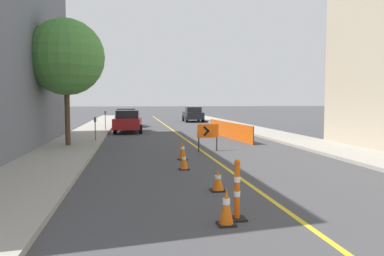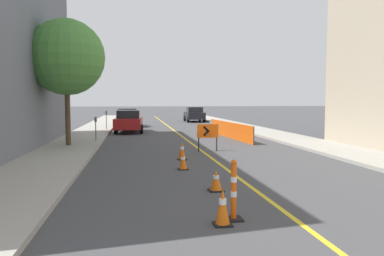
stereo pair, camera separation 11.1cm
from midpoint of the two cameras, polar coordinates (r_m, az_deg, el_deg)
name	(u,v)px [view 2 (the right image)]	position (r m, az deg, el deg)	size (l,w,h in m)	color
lane_stripe	(175,131)	(27.87, -2.53, -0.46)	(0.12, 55.34, 0.01)	gold
sidewalk_left	(92,131)	(27.85, -14.87, -0.47)	(2.63, 55.34, 0.13)	#9E998E
sidewalk_right	(252,129)	(29.14, 9.26, -0.18)	(2.63, 55.34, 0.13)	#9E998E
traffic_cone_second	(223,207)	(6.94, 5.16, -11.86)	(0.33, 0.33, 0.68)	black
traffic_cone_third	(216,180)	(9.46, 4.02, -7.96)	(0.37, 0.37, 0.54)	black
traffic_cone_fourth	(183,161)	(12.30, -1.12, -5.04)	(0.33, 0.33, 0.58)	black
traffic_cone_fifth	(182,151)	(14.34, -1.31, -3.47)	(0.35, 0.35, 0.70)	black
delineator_post_front	(234,194)	(7.21, 6.80, -9.96)	(0.33, 0.33, 1.15)	black
arrow_barricade_primary	(208,132)	(16.66, 2.60, -0.65)	(0.96, 0.10, 1.21)	#EF560C
safety_mesh_fence	(229,130)	(22.88, 5.83, -0.30)	(0.57, 7.91, 0.96)	#EF560C
parked_car_curb_near	(129,121)	(26.99, -9.48, 1.03)	(2.04, 4.39, 1.59)	maroon
parked_car_curb_mid	(128,117)	(33.12, -9.69, 1.60)	(1.93, 4.31, 1.59)	#474C51
parked_car_curb_far	(194,114)	(40.08, 0.43, 2.10)	(1.94, 4.34, 1.59)	black
parking_meter_near_curb	(96,124)	(20.58, -14.32, 0.64)	(0.12, 0.11, 1.27)	#4C4C51
parking_meter_far_curb	(106,116)	(28.48, -12.82, 1.79)	(0.12, 0.11, 1.40)	#4C4C51
street_tree_left_near	(66,57)	(18.88, -18.43, 10.18)	(3.59, 3.59, 5.97)	#4C3823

